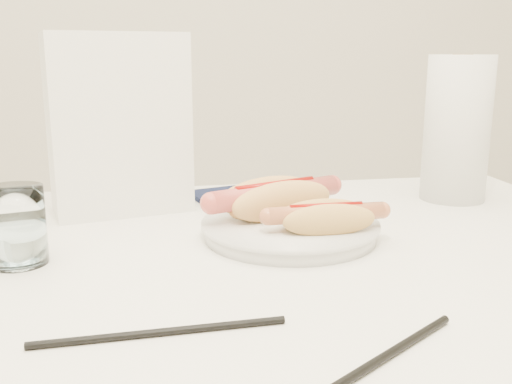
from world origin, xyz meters
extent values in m
cube|color=white|center=(0.00, 0.00, 0.73)|extent=(1.20, 0.80, 0.04)
cylinder|color=silver|center=(0.54, 0.34, 0.35)|extent=(0.04, 0.04, 0.71)
cylinder|color=silver|center=(0.11, 0.07, 0.76)|extent=(0.29, 0.29, 0.02)
ellipsoid|color=#ECAD5E|center=(0.11, 0.08, 0.80)|extent=(0.16, 0.10, 0.06)
ellipsoid|color=#ECAD5E|center=(0.09, 0.12, 0.80)|extent=(0.16, 0.10, 0.06)
ellipsoid|color=#ECAD5E|center=(0.10, 0.10, 0.78)|extent=(0.16, 0.11, 0.03)
cylinder|color=#CA5047|center=(0.10, 0.10, 0.80)|extent=(0.20, 0.10, 0.03)
cylinder|color=#990A05|center=(0.10, 0.10, 0.82)|extent=(0.12, 0.06, 0.01)
ellipsoid|color=#E7AE5A|center=(0.15, 0.01, 0.79)|extent=(0.12, 0.03, 0.04)
ellipsoid|color=#E7AE5A|center=(0.15, 0.03, 0.79)|extent=(0.12, 0.03, 0.04)
ellipsoid|color=#E7AE5A|center=(0.15, 0.02, 0.78)|extent=(0.11, 0.05, 0.02)
cylinder|color=#C36D45|center=(0.15, 0.02, 0.79)|extent=(0.15, 0.03, 0.02)
cylinder|color=#990A05|center=(0.15, 0.02, 0.80)|extent=(0.10, 0.01, 0.01)
cylinder|color=white|center=(-0.23, 0.02, 0.80)|extent=(0.07, 0.07, 0.09)
cylinder|color=black|center=(-0.06, -0.19, 0.75)|extent=(0.23, 0.02, 0.01)
cylinder|color=black|center=(0.09, -0.28, 0.75)|extent=(0.21, 0.14, 0.01)
cube|color=white|center=(-0.12, 0.25, 0.89)|extent=(0.23, 0.16, 0.27)
cube|color=#111835|center=(0.08, 0.28, 0.75)|extent=(0.20, 0.20, 0.01)
cylinder|color=silver|center=(0.43, 0.23, 0.87)|extent=(0.14, 0.14, 0.24)
camera|label=1|loc=(-0.06, -0.67, 0.99)|focal=40.88mm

